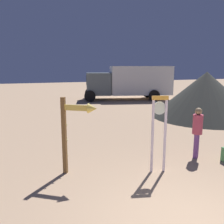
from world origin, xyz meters
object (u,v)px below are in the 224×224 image
Objects in this scene: person_near_clock at (197,130)px; box_truck_near at (131,81)px; standing_clock at (159,127)px; arrow_sign at (76,123)px; dome_tent at (205,95)px.

box_truck_near reaches higher than person_near_clock.
arrow_sign is at bearing 164.67° from standing_clock.
standing_clock is at bearing -111.45° from box_truck_near.
box_truck_near is at bearing 60.23° from arrow_sign.
box_truck_near reaches higher than arrow_sign.
dome_tent is (8.15, 4.72, -0.12)m from arrow_sign.
standing_clock is 0.35× the size of dome_tent.
dome_tent is (4.45, 4.81, 0.38)m from person_near_clock.
box_truck_near is (7.32, 12.80, 0.17)m from arrow_sign.
person_near_clock is (1.63, 0.48, -0.36)m from standing_clock.
person_near_clock is at bearing 16.30° from standing_clock.
standing_clock is at bearing -15.33° from arrow_sign.
arrow_sign is 0.35× the size of dome_tent.
person_near_clock is (3.70, -0.09, -0.50)m from arrow_sign.
standing_clock is 14.37m from box_truck_near.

